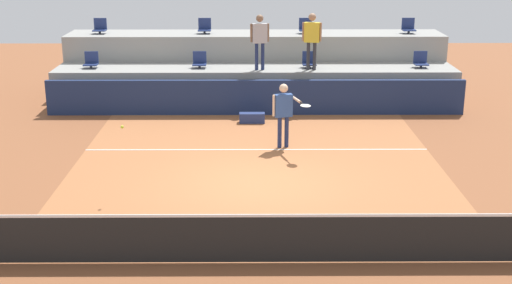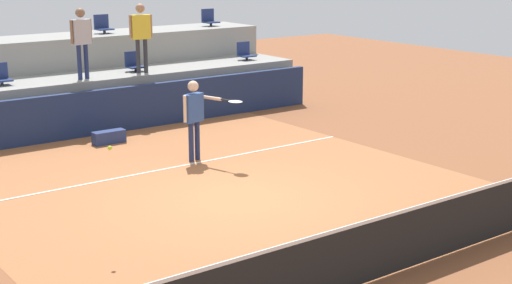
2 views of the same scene
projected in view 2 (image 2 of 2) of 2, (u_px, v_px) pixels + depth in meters
The scene contains 17 objects.
ground_plane at pixel (238, 198), 13.64m from camera, with size 40.00×40.00×0.00m, color brown.
court_inner_paint at pixel (208, 184), 14.42m from camera, with size 9.00×10.00×0.01m, color #A36038.
court_service_line at pixel (171, 168), 15.51m from camera, with size 9.00×0.06×0.00m, color silver.
tennis_net at pixel (404, 237), 10.40m from camera, with size 10.48×0.08×1.07m.
sponsor_backboard at pixel (95, 113), 18.17m from camera, with size 13.00×0.16×1.10m, color navy.
seating_tier_lower at pixel (73, 101), 19.17m from camera, with size 13.00×1.80×1.25m, color gray.
seating_tier_upper at pixel (45, 76), 20.46m from camera, with size 13.00×1.80×2.10m, color gray.
stadium_chair_lower_left at pixel (0, 76), 17.86m from camera, with size 0.44×0.40×0.52m.
stadium_chair_lower_right at pixel (134, 63), 19.92m from camera, with size 0.44×0.40×0.52m.
stadium_chair_lower_far_right at pixel (245, 52), 22.01m from camera, with size 0.44×0.40×0.52m.
stadium_chair_upper_right at pixel (103, 26), 21.11m from camera, with size 0.44×0.40×0.52m.
stadium_chair_upper_far_right at pixel (209, 19), 23.17m from camera, with size 0.44×0.40×0.52m.
tennis_player at pixel (195, 112), 15.80m from camera, with size 0.98×1.15×1.73m.
spectator_in_white at pixel (81, 36), 18.48m from camera, with size 0.61×0.27×1.75m.
spectator_in_grey at pixel (141, 31), 19.42m from camera, with size 0.62×0.28×1.79m.
tennis_ball at pixel (110, 148), 10.95m from camera, with size 0.07×0.07×0.07m.
equipment_bag at pixel (109, 137), 17.46m from camera, with size 0.76×0.28×0.30m, color navy.
Camera 2 is at (-7.46, -10.61, 4.35)m, focal length 52.74 mm.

